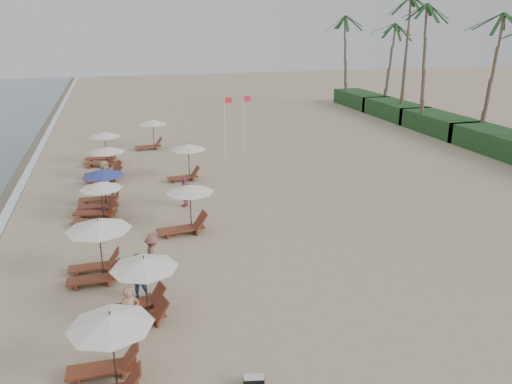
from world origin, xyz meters
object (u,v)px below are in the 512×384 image
object	(u,v)px
lounger_station_2	(95,248)
lounger_station_5	(104,165)
lounger_station_6	(102,150)
lounger_station_1	(140,287)
inland_station_0	(185,207)
lounger_station_3	(96,204)
lounger_station_4	(100,189)
duffel_bag	(254,381)
lounger_station_0	(105,352)
beachgoer_near	(130,312)
beachgoer_mid_a	(138,276)
beachgoer_far_a	(185,192)
inland_station_2	(151,131)
inland_station_1	(186,157)
beachgoer_mid_b	(153,255)
beachgoer_far_b	(105,177)
flag_pole_near	(225,125)

from	to	relation	value
lounger_station_2	lounger_station_5	xyz separation A→B (m)	(0.24, 13.13, -0.31)
lounger_station_5	lounger_station_6	bearing A→B (deg)	92.41
lounger_station_1	inland_station_0	world-z (taller)	inland_station_0
lounger_station_1	lounger_station_3	distance (m)	9.26
lounger_station_4	inland_station_0	distance (m)	6.00
lounger_station_5	lounger_station_4	bearing A→B (deg)	-92.18
lounger_station_3	inland_station_0	world-z (taller)	inland_station_0
lounger_station_5	duffel_bag	world-z (taller)	lounger_station_5
lounger_station_0	beachgoer_near	bearing A→B (deg)	72.24
lounger_station_0	lounger_station_6	size ratio (longest dim) A/B	0.94
lounger_station_2	lounger_station_5	distance (m)	13.13
lounger_station_5	lounger_station_6	xyz separation A→B (m)	(-0.15, 3.68, 0.08)
beachgoer_mid_a	inland_station_0	bearing A→B (deg)	-112.25
lounger_station_5	duffel_bag	distance (m)	20.94
lounger_station_1	beachgoer_near	xyz separation A→B (m)	(-0.36, -0.98, -0.30)
duffel_bag	beachgoer_near	bearing A→B (deg)	133.11
lounger_station_3	beachgoer_far_a	world-z (taller)	lounger_station_3
lounger_station_3	inland_station_2	size ratio (longest dim) A/B	0.98
lounger_station_6	duffel_bag	size ratio (longest dim) A/B	4.40
lounger_station_0	inland_station_1	distance (m)	18.81
inland_station_2	beachgoer_far_a	xyz separation A→B (m)	(0.68, -13.44, -0.58)
lounger_station_4	beachgoer_mid_b	world-z (taller)	lounger_station_4
beachgoer_near	beachgoer_mid_a	distance (m)	2.38
beachgoer_near	beachgoer_mid_b	xyz separation A→B (m)	(1.01, 3.99, -0.04)
lounger_station_6	lounger_station_3	bearing A→B (deg)	-90.91
lounger_station_5	beachgoer_mid_a	size ratio (longest dim) A/B	1.61
inland_station_1	lounger_station_5	bearing A→B (deg)	164.23
beachgoer_mid_a	beachgoer_mid_b	bearing A→B (deg)	-109.33
lounger_station_2	inland_station_2	distance (m)	20.80
lounger_station_2	lounger_station_6	xyz separation A→B (m)	(0.09, 16.80, -0.23)
inland_station_0	inland_station_1	bearing A→B (deg)	81.48
inland_station_0	beachgoer_near	xyz separation A→B (m)	(-2.81, -7.70, -0.43)
beachgoer_far_a	beachgoer_far_b	world-z (taller)	beachgoer_far_b
lounger_station_3	duffel_bag	xyz separation A→B (m)	(4.20, -13.35, -0.78)
lounger_station_5	beachgoer_far_a	xyz separation A→B (m)	(4.11, -6.09, -0.16)
beachgoer_far_b	lounger_station_4	bearing A→B (deg)	-145.35
inland_station_2	beachgoer_near	xyz separation A→B (m)	(-2.60, -24.66, -0.53)
inland_station_2	duffel_bag	bearing A→B (deg)	-89.10
duffel_bag	lounger_station_5	bearing A→B (deg)	100.66
lounger_station_4	lounger_station_5	xyz separation A→B (m)	(0.19, 5.01, -0.03)
beachgoer_mid_a	flag_pole_near	size ratio (longest dim) A/B	0.36
lounger_station_3	inland_station_2	distance (m)	15.04
inland_station_2	beachgoer_mid_b	bearing A→B (deg)	-94.39
lounger_station_3	lounger_station_4	xyz separation A→B (m)	(0.14, 2.20, 0.05)
beachgoer_near	inland_station_0	bearing A→B (deg)	56.46
beachgoer_mid_a	beachgoer_far_a	bearing A→B (deg)	-105.82
lounger_station_5	lounger_station_2	bearing A→B (deg)	-91.05
inland_station_2	beachgoer_far_b	xyz separation A→B (m)	(-3.36, -9.87, -0.45)
inland_station_2	lounger_station_6	bearing A→B (deg)	-134.40
lounger_station_3	beachgoer_mid_a	world-z (taller)	lounger_station_3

